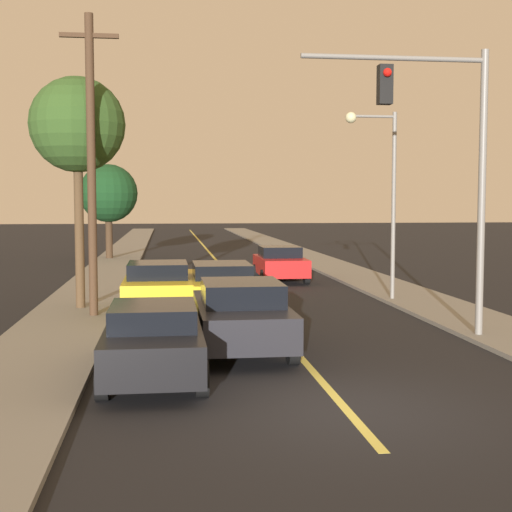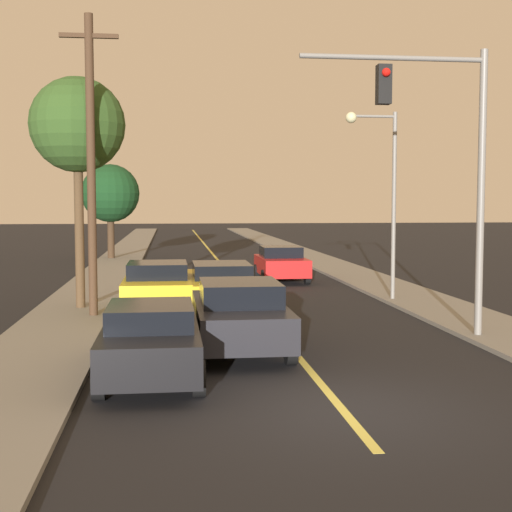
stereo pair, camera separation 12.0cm
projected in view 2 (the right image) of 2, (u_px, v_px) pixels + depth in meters
The scene contains 14 objects.
ground_plane at pixel (342, 410), 11.29m from camera, with size 200.00×200.00×0.00m, color black.
road_surface at pixel (211, 252), 46.92m from camera, with size 8.50×80.00×0.01m.
sidewalk_left at pixel (127, 252), 46.26m from camera, with size 2.50×80.00×0.12m.
sidewalk_right at pixel (293, 251), 47.58m from camera, with size 2.50×80.00×0.12m.
car_near_lane_front at pixel (239, 314), 15.67m from camera, with size 2.03×4.66×1.58m.
car_near_lane_second at pixel (221, 286), 21.19m from camera, with size 2.00×4.94×1.50m.
car_outer_lane_front at pixel (151, 339), 13.21m from camera, with size 1.88×4.36×1.43m.
car_outer_lane_second at pixel (158, 287), 20.82m from camera, with size 2.04×4.45×1.56m.
car_far_oncoming at pixel (281, 263), 29.69m from camera, with size 1.96×3.91×1.45m.
traffic_signal_mast at pixel (443, 145), 16.68m from camera, with size 4.48×0.42×6.74m.
streetlamp_right at pixel (381, 177), 23.18m from camera, with size 1.71×0.36×6.09m.
utility_pole_left at pixel (91, 161), 19.75m from camera, with size 1.60×0.24×8.32m.
tree_left_near at pixel (77, 126), 21.14m from camera, with size 2.83×2.83×6.88m.
tree_left_far at pixel (110, 194), 40.39m from camera, with size 3.29×3.29×5.33m.
Camera 2 is at (-2.69, -10.83, 3.29)m, focal length 50.00 mm.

